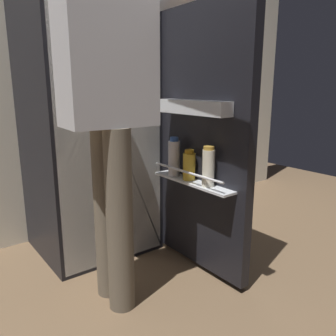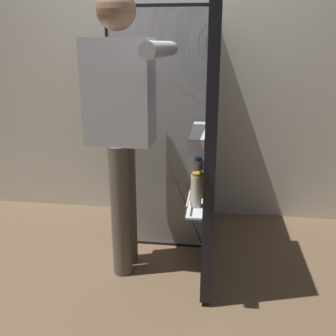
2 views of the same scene
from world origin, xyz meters
TOP-DOWN VIEW (x-y plane):
  - ground_plane at (0.00, 0.00)m, footprint 5.86×5.86m
  - kitchen_wall at (0.00, 0.91)m, footprint 4.40×0.10m
  - refrigerator at (0.03, 0.50)m, footprint 0.72×1.26m
  - person at (-0.16, -0.05)m, footprint 0.52×0.72m

SIDE VIEW (x-z plane):
  - ground_plane at x=0.00m, z-range 0.00..0.00m
  - refrigerator at x=0.03m, z-range 0.00..1.63m
  - person at x=-0.16m, z-range 0.16..1.84m
  - kitchen_wall at x=0.00m, z-range 0.00..2.44m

